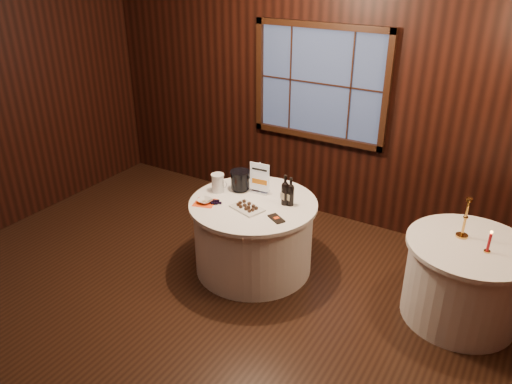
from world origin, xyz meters
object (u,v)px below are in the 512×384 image
Objects in this scene: ice_bucket at (240,180)px; chocolate_box at (276,219)px; glass_pitcher at (218,183)px; cracker_bowl at (205,201)px; port_bottle_right at (291,193)px; port_bottle_left at (285,192)px; chocolate_plate at (247,207)px; sign_stand at (260,182)px; brass_candlestick at (464,223)px; red_candle at (489,244)px; side_table at (463,281)px; main_table at (253,235)px; grape_bunch at (215,203)px.

ice_bucket is 0.73m from chocolate_box.
glass_pitcher is at bearing -139.53° from ice_bucket.
cracker_bowl reaches higher than chocolate_box.
chocolate_box is 0.77m from cracker_bowl.
chocolate_box is (0.02, -0.32, -0.12)m from port_bottle_right.
port_bottle_left reaches higher than glass_pitcher.
chocolate_plate is 1.99× the size of chocolate_box.
brass_candlestick is at bearing -0.77° from sign_stand.
port_bottle_left is 1.53× the size of red_candle.
glass_pitcher reaches higher than side_table.
chocolate_plate is (0.03, -0.16, 0.40)m from main_table.
brass_candlestick is at bearing 11.38° from main_table.
grape_bunch is 0.88× the size of red_candle.
port_bottle_left is 1.60× the size of glass_pitcher.
port_bottle_right is 0.78× the size of brass_candlestick.
port_bottle_right is (0.39, -0.08, 0.01)m from sign_stand.
red_candle is (0.23, -0.15, -0.05)m from brass_candlestick.
cracker_bowl is (0.03, -0.28, -0.08)m from glass_pitcher.
port_bottle_right is 0.79m from glass_pitcher.
port_bottle_left is 0.73m from glass_pitcher.
main_table is at bearing -5.37° from glass_pitcher.
sign_stand reaches higher than chocolate_plate.
main_table is 0.63m from cracker_bowl.
brass_candlestick is at bearing 15.60° from cracker_bowl.
chocolate_plate is 0.34m from chocolate_box.
port_bottle_right is 0.82× the size of chocolate_plate.
chocolate_plate is 1.76× the size of red_candle.
side_table is 1.80m from port_bottle_left.
port_bottle_right is 1.63× the size of chocolate_box.
sign_stand is 0.91× the size of brass_candlestick.
cracker_bowl is at bearing -167.14° from grape_bunch.
red_candle is (1.77, 0.42, 0.07)m from chocolate_box.
main_table is 0.65m from glass_pitcher.
side_table is at bearing 13.15° from grape_bunch.
main_table is 0.43m from chocolate_plate.
port_bottle_right is (0.34, 0.14, 0.51)m from main_table.
sign_stand is at bearing 61.73° from grape_bunch.
cracker_bowl is (-0.35, -0.47, -0.10)m from sign_stand.
chocolate_plate is at bearing -163.97° from brass_candlestick.
red_candle reaches higher than main_table.
port_bottle_right reaches higher than red_candle.
sign_stand is at bearing -175.06° from brass_candlestick.
chocolate_box is at bearing -27.02° from main_table.
glass_pitcher is at bearing -175.13° from red_candle.
sign_stand is at bearing 12.80° from ice_bucket.
chocolate_plate is at bearing -80.48° from main_table.
chocolate_box reaches higher than side_table.
grape_bunch is at bearing -166.03° from chocolate_plate.
cracker_bowl is at bearing -164.40° from brass_candlestick.
main_table is 0.57m from chocolate_box.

